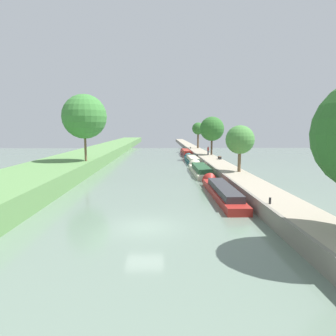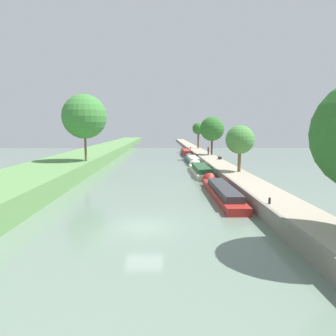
{
  "view_description": "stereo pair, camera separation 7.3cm",
  "coord_description": "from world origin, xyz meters",
  "px_view_note": "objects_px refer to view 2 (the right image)",
  "views": [
    {
      "loc": [
        1.11,
        -19.5,
        6.45
      ],
      "look_at": [
        2.06,
        22.15,
        1.0
      ],
      "focal_mm": 32.66,
      "sensor_mm": 36.0,
      "label": 1
    },
    {
      "loc": [
        1.18,
        -19.5,
        6.45
      ],
      "look_at": [
        2.06,
        22.15,
        1.0
      ],
      "focal_mm": 32.66,
      "sensor_mm": 36.0,
      "label": 2
    }
  ],
  "objects_px": {
    "person_walking": "(208,150)",
    "mooring_bollard_near": "(270,201)",
    "mooring_bollard_far": "(191,148)",
    "narrowboat_maroon": "(186,153)",
    "narrowboat_teal": "(192,159)",
    "park_bench": "(220,157)",
    "narrowboat_cream": "(200,169)",
    "narrowboat_red": "(221,191)"
  },
  "relations": [
    {
      "from": "narrowboat_cream",
      "to": "mooring_bollard_near",
      "type": "bearing_deg",
      "value": -84.95
    },
    {
      "from": "narrowboat_maroon",
      "to": "narrowboat_red",
      "type": "bearing_deg",
      "value": -90.23
    },
    {
      "from": "mooring_bollard_near",
      "to": "park_bench",
      "type": "bearing_deg",
      "value": 85.55
    },
    {
      "from": "person_walking",
      "to": "mooring_bollard_near",
      "type": "height_order",
      "value": "person_walking"
    },
    {
      "from": "mooring_bollard_far",
      "to": "person_walking",
      "type": "bearing_deg",
      "value": -84.34
    },
    {
      "from": "narrowboat_cream",
      "to": "mooring_bollard_far",
      "type": "bearing_deg",
      "value": 86.71
    },
    {
      "from": "mooring_bollard_near",
      "to": "mooring_bollard_far",
      "type": "relative_size",
      "value": 1.0
    },
    {
      "from": "mooring_bollard_near",
      "to": "mooring_bollard_far",
      "type": "bearing_deg",
      "value": 90.0
    },
    {
      "from": "narrowboat_teal",
      "to": "mooring_bollard_far",
      "type": "xyz_separation_m",
      "value": [
        1.8,
        21.7,
        0.87
      ]
    },
    {
      "from": "mooring_bollard_near",
      "to": "narrowboat_red",
      "type": "bearing_deg",
      "value": 103.75
    },
    {
      "from": "narrowboat_red",
      "to": "narrowboat_cream",
      "type": "distance_m",
      "value": 15.31
    },
    {
      "from": "narrowboat_teal",
      "to": "park_bench",
      "type": "height_order",
      "value": "park_bench"
    },
    {
      "from": "narrowboat_teal",
      "to": "park_bench",
      "type": "xyz_separation_m",
      "value": [
        4.24,
        -5.73,
        0.99
      ]
    },
    {
      "from": "narrowboat_maroon",
      "to": "mooring_bollard_near",
      "type": "bearing_deg",
      "value": -88.12
    },
    {
      "from": "narrowboat_maroon",
      "to": "mooring_bollard_far",
      "type": "height_order",
      "value": "mooring_bollard_far"
    },
    {
      "from": "narrowboat_teal",
      "to": "narrowboat_cream",
      "type": "bearing_deg",
      "value": -91.02
    },
    {
      "from": "narrowboat_red",
      "to": "narrowboat_maroon",
      "type": "distance_m",
      "value": 44.81
    },
    {
      "from": "narrowboat_cream",
      "to": "narrowboat_teal",
      "type": "height_order",
      "value": "narrowboat_cream"
    },
    {
      "from": "narrowboat_cream",
      "to": "mooring_bollard_far",
      "type": "xyz_separation_m",
      "value": [
        2.04,
        35.61,
        0.88
      ]
    },
    {
      "from": "narrowboat_red",
      "to": "person_walking",
      "type": "height_order",
      "value": "person_walking"
    },
    {
      "from": "narrowboat_teal",
      "to": "mooring_bollard_near",
      "type": "relative_size",
      "value": 33.07
    },
    {
      "from": "narrowboat_cream",
      "to": "person_walking",
      "type": "bearing_deg",
      "value": 77.38
    },
    {
      "from": "narrowboat_cream",
      "to": "narrowboat_maroon",
      "type": "height_order",
      "value": "narrowboat_maroon"
    },
    {
      "from": "narrowboat_cream",
      "to": "person_walking",
      "type": "height_order",
      "value": "person_walking"
    },
    {
      "from": "narrowboat_cream",
      "to": "person_walking",
      "type": "distance_m",
      "value": 17.75
    },
    {
      "from": "narrowboat_red",
      "to": "park_bench",
      "type": "relative_size",
      "value": 9.45
    },
    {
      "from": "narrowboat_maroon",
      "to": "narrowboat_cream",
      "type": "bearing_deg",
      "value": -90.61
    },
    {
      "from": "narrowboat_cream",
      "to": "narrowboat_red",
      "type": "bearing_deg",
      "value": -89.51
    },
    {
      "from": "narrowboat_red",
      "to": "person_walking",
      "type": "distance_m",
      "value": 32.81
    },
    {
      "from": "narrowboat_teal",
      "to": "narrowboat_maroon",
      "type": "bearing_deg",
      "value": 89.76
    },
    {
      "from": "person_walking",
      "to": "park_bench",
      "type": "bearing_deg",
      "value": -86.1
    },
    {
      "from": "narrowboat_cream",
      "to": "park_bench",
      "type": "xyz_separation_m",
      "value": [
        4.48,
        8.18,
        1.01
      ]
    },
    {
      "from": "mooring_bollard_far",
      "to": "narrowboat_maroon",
      "type": "bearing_deg",
      "value": -105.85
    },
    {
      "from": "narrowboat_red",
      "to": "mooring_bollard_far",
      "type": "height_order",
      "value": "mooring_bollard_far"
    },
    {
      "from": "narrowboat_teal",
      "to": "narrowboat_red",
      "type": "bearing_deg",
      "value": -90.23
    },
    {
      "from": "mooring_bollard_near",
      "to": "mooring_bollard_far",
      "type": "distance_m",
      "value": 58.73
    },
    {
      "from": "mooring_bollard_near",
      "to": "park_bench",
      "type": "height_order",
      "value": "park_bench"
    },
    {
      "from": "narrowboat_cream",
      "to": "mooring_bollard_far",
      "type": "distance_m",
      "value": 35.67
    },
    {
      "from": "park_bench",
      "to": "narrowboat_maroon",
      "type": "bearing_deg",
      "value": 101.06
    },
    {
      "from": "mooring_bollard_near",
      "to": "narrowboat_teal",
      "type": "bearing_deg",
      "value": 92.78
    },
    {
      "from": "narrowboat_red",
      "to": "mooring_bollard_near",
      "type": "relative_size",
      "value": 31.51
    },
    {
      "from": "park_bench",
      "to": "person_walking",
      "type": "bearing_deg",
      "value": 93.9
    }
  ]
}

